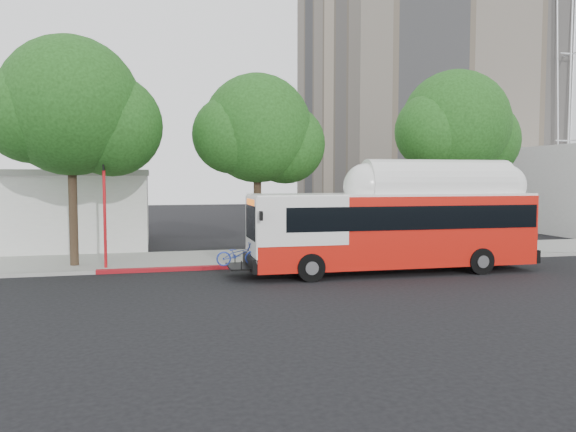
{
  "coord_description": "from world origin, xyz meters",
  "views": [
    {
      "loc": [
        -5.78,
        -19.59,
        3.89
      ],
      "look_at": [
        -0.27,
        3.0,
        2.27
      ],
      "focal_mm": 35.0,
      "sensor_mm": 36.0,
      "label": 1
    }
  ],
  "objects": [
    {
      "name": "street_tree_mid",
      "position": [
        -0.59,
        6.06,
        5.91
      ],
      "size": [
        5.75,
        5.0,
        8.62
      ],
      "color": "#2D2116",
      "rests_on": "ground"
    },
    {
      "name": "street_tree_left",
      "position": [
        -8.53,
        5.56,
        6.6
      ],
      "size": [
        6.67,
        5.8,
        9.74
      ],
      "color": "#2D2116",
      "rests_on": "ground"
    },
    {
      "name": "street_tree_right",
      "position": [
        9.44,
        5.86,
        6.26
      ],
      "size": [
        6.21,
        5.4,
        9.18
      ],
      "color": "#2D2116",
      "rests_on": "ground"
    },
    {
      "name": "apartment_tower",
      "position": [
        18.0,
        28.0,
        17.62
      ],
      "size": [
        18.0,
        18.0,
        37.0
      ],
      "color": "tan",
      "rests_on": "ground"
    },
    {
      "name": "curb_strip",
      "position": [
        0.0,
        3.9,
        0.07
      ],
      "size": [
        60.0,
        0.3,
        0.15
      ],
      "primitive_type": "cube",
      "color": "gray",
      "rests_on": "ground"
    },
    {
      "name": "signal_pole",
      "position": [
        -7.66,
        4.49,
        2.25
      ],
      "size": [
        0.12,
        0.42,
        4.39
      ],
      "color": "red",
      "rests_on": "ground"
    },
    {
      "name": "transit_bus",
      "position": [
        3.79,
        1.37,
        1.72
      ],
      "size": [
        12.52,
        2.8,
        3.69
      ],
      "rotation": [
        0.0,
        0.0,
        -0.01
      ],
      "color": "red",
      "rests_on": "ground"
    },
    {
      "name": "sidewalk",
      "position": [
        0.0,
        6.5,
        0.07
      ],
      "size": [
        60.0,
        5.0,
        0.15
      ],
      "primitive_type": "cube",
      "color": "gray",
      "rests_on": "ground"
    },
    {
      "name": "ground",
      "position": [
        0.0,
        0.0,
        0.0
      ],
      "size": [
        120.0,
        120.0,
        0.0
      ],
      "primitive_type": "plane",
      "color": "black",
      "rests_on": "ground"
    },
    {
      "name": "red_curb_segment",
      "position": [
        -3.0,
        3.9,
        0.08
      ],
      "size": [
        10.0,
        0.32,
        0.16
      ],
      "primitive_type": "cube",
      "color": "maroon",
      "rests_on": "ground"
    }
  ]
}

